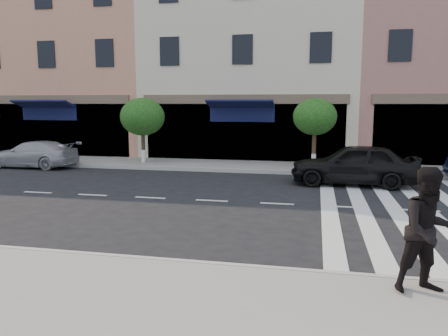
% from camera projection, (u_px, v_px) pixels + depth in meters
% --- Properties ---
extents(ground, '(120.00, 120.00, 0.00)m').
position_uv_depth(ground, '(169.00, 241.00, 9.52)').
color(ground, black).
rests_on(ground, ground).
extents(sidewalk_near, '(60.00, 4.50, 0.15)m').
position_uv_depth(sidewalk_near, '(78.00, 320.00, 5.88)').
color(sidewalk_near, gray).
rests_on(sidewalk_near, ground).
extents(sidewalk_far, '(60.00, 3.00, 0.15)m').
position_uv_depth(sidewalk_far, '(247.00, 166.00, 20.15)').
color(sidewalk_far, gray).
rests_on(sidewalk_far, ground).
extents(building_west_mid, '(10.00, 9.00, 14.00)m').
position_uv_depth(building_west_mid, '(88.00, 38.00, 27.17)').
color(building_west_mid, tan).
rests_on(building_west_mid, ground).
extents(building_centre, '(11.00, 9.00, 11.00)m').
position_uv_depth(building_centre, '(255.00, 59.00, 25.25)').
color(building_centre, beige).
rests_on(building_centre, ground).
extents(street_tree_wb, '(2.10, 2.10, 3.06)m').
position_uv_depth(street_tree_wb, '(142.00, 117.00, 20.64)').
color(street_tree_wb, '#473323').
rests_on(street_tree_wb, sidewalk_far).
extents(street_tree_c, '(1.90, 1.90, 3.04)m').
position_uv_depth(street_tree_c, '(315.00, 117.00, 19.01)').
color(street_tree_c, '#473323').
rests_on(street_tree_c, sidewalk_far).
extents(walker, '(1.11, 0.98, 1.91)m').
position_uv_depth(walker, '(429.00, 231.00, 6.45)').
color(walker, black).
rests_on(walker, sidewalk_near).
extents(car_far_left, '(4.29, 1.86, 1.23)m').
position_uv_depth(car_far_left, '(33.00, 154.00, 20.22)').
color(car_far_left, '#A5A5AA').
rests_on(car_far_left, ground).
extents(car_far_mid, '(4.54, 1.92, 1.53)m').
position_uv_depth(car_far_mid, '(354.00, 164.00, 15.85)').
color(car_far_mid, black).
rests_on(car_far_mid, ground).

